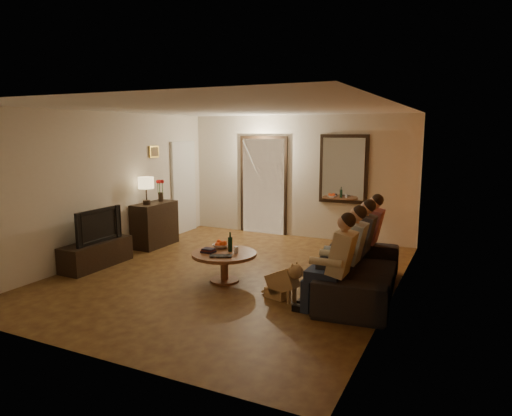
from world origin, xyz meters
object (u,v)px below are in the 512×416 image
at_px(person_a, 337,268).
at_px(person_d, 368,238).
at_px(coffee_table, 224,267).
at_px(wine_bottle, 230,241).
at_px(table_lamp, 146,191).
at_px(tv_stand, 97,254).
at_px(tv, 95,225).
at_px(bowl, 221,246).
at_px(laptop, 221,257).
at_px(dresser, 155,224).
at_px(dog, 282,280).
at_px(person_b, 349,256).
at_px(person_c, 359,246).
at_px(sofa, 361,270).

distance_m(person_a, person_d, 1.80).
relative_size(coffee_table, wine_bottle, 3.16).
height_order(table_lamp, tv_stand, table_lamp).
relative_size(tv, bowl, 3.79).
bearing_deg(laptop, wine_bottle, 73.02).
bearing_deg(laptop, dresser, 122.26).
relative_size(dog, laptop, 1.70).
distance_m(person_b, person_c, 0.60).
height_order(sofa, person_c, person_c).
bearing_deg(person_d, person_b, -90.00).
height_order(dresser, wine_bottle, dresser).
relative_size(person_c, wine_bottle, 3.87).
relative_size(sofa, person_a, 1.94).
height_order(table_lamp, tv, table_lamp).
bearing_deg(sofa, laptop, 103.45).
xyz_separation_m(dresser, person_d, (4.21, -0.04, 0.17)).
bearing_deg(tv, person_c, -77.54).
xyz_separation_m(table_lamp, wine_bottle, (2.38, -0.99, -0.53)).
height_order(person_d, coffee_table, person_d).
bearing_deg(bowl, wine_bottle, -27.55).
bearing_deg(table_lamp, person_d, 2.39).
xyz_separation_m(dresser, person_b, (4.21, -1.24, 0.17)).
bearing_deg(person_d, laptop, -139.09).
bearing_deg(person_c, laptop, -152.04).
relative_size(dog, coffee_table, 0.57).
bearing_deg(tv, dresser, 0.00).
bearing_deg(sofa, bowl, 88.40).
xyz_separation_m(dog, bowl, (-1.27, 0.55, 0.20)).
height_order(person_b, dog, person_b).
distance_m(dresser, laptop, 2.90).
distance_m(sofa, person_c, 0.41).
relative_size(sofa, wine_bottle, 7.50).
distance_m(tv, person_a, 4.22).
bearing_deg(bowl, laptop, -60.75).
xyz_separation_m(person_d, dog, (-0.80, -1.60, -0.32)).
distance_m(person_a, bowl, 2.20).
bearing_deg(person_b, table_lamp, 166.34).
bearing_deg(person_a, sofa, 83.66).
bearing_deg(bowl, person_d, 26.90).
relative_size(person_c, bowl, 4.63).
height_order(person_a, wine_bottle, person_a).
bearing_deg(sofa, person_d, 0.83).
bearing_deg(person_a, coffee_table, 164.26).
distance_m(tv_stand, person_c, 4.33).
bearing_deg(tv, sofa, -81.68).
distance_m(person_d, coffee_table, 2.30).
height_order(dresser, laptop, dresser).
distance_m(tv, coffee_table, 2.39).
relative_size(dresser, person_b, 0.81).
bearing_deg(dog, person_a, 1.54).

